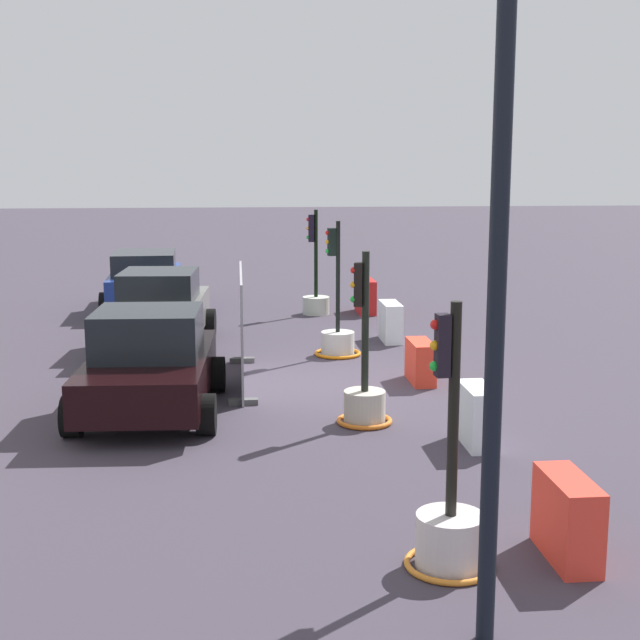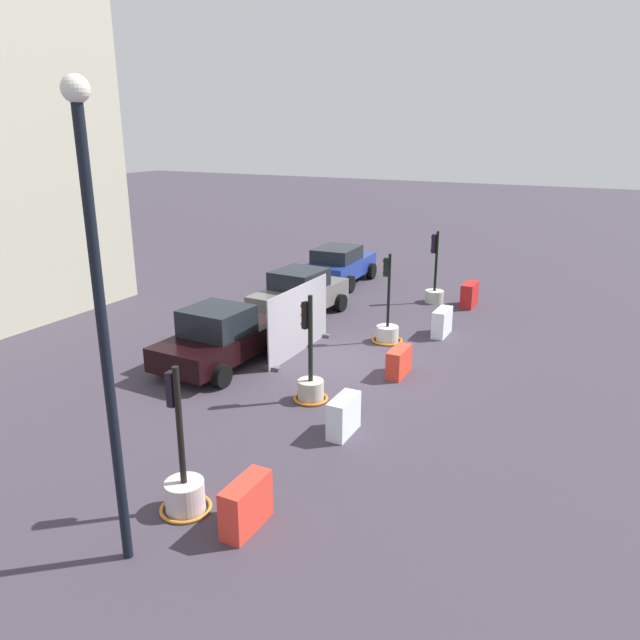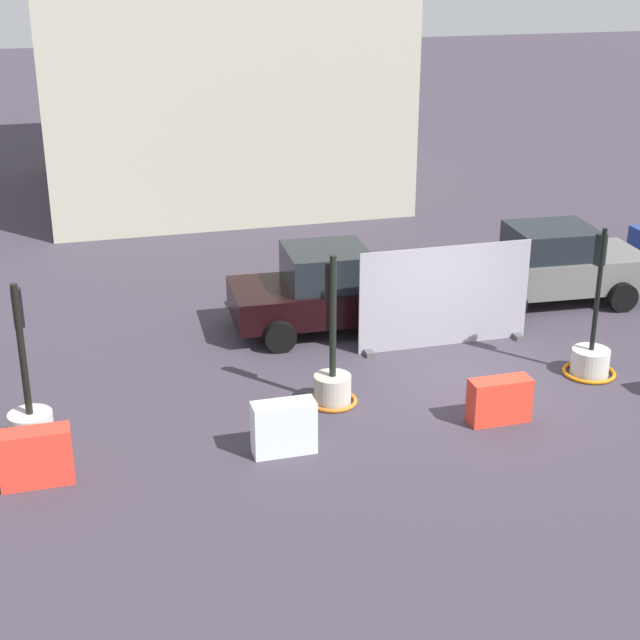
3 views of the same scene
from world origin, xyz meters
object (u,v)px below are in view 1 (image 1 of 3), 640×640
at_px(construction_barrier_4, 365,296).
at_px(construction_barrier_2, 421,362).
at_px(traffic_light_1, 364,396).
at_px(street_lamp_post, 502,145).
at_px(traffic_light_3, 316,296).
at_px(construction_barrier_0, 567,518).
at_px(traffic_light_0, 450,527).
at_px(car_black_sedan, 150,364).
at_px(construction_barrier_3, 390,322).
at_px(traffic_light_2, 337,337).
at_px(construction_barrier_1, 477,416).
at_px(car_grey_saloon, 160,310).
at_px(car_blue_estate, 145,280).

bearing_deg(construction_barrier_4, construction_barrier_2, 179.62).
distance_m(traffic_light_1, street_lamp_post, 7.44).
relative_size(traffic_light_3, construction_barrier_0, 2.59).
bearing_deg(construction_barrier_4, traffic_light_3, 92.69).
relative_size(traffic_light_0, car_black_sedan, 0.66).
bearing_deg(construction_barrier_3, construction_barrier_2, 178.69).
height_order(traffic_light_0, construction_barrier_0, traffic_light_0).
distance_m(construction_barrier_0, construction_barrier_2, 7.45).
relative_size(traffic_light_1, car_black_sedan, 0.65).
bearing_deg(traffic_light_1, traffic_light_0, -178.18).
xyz_separation_m(traffic_light_2, street_lamp_post, (-11.35, -0.02, 3.80)).
bearing_deg(traffic_light_0, traffic_light_1, 1.82).
height_order(traffic_light_0, car_black_sedan, traffic_light_0).
bearing_deg(construction_barrier_2, traffic_light_0, 170.65).
height_order(traffic_light_1, construction_barrier_2, traffic_light_1).
xyz_separation_m(traffic_light_0, construction_barrier_1, (3.82, -1.31, 0.00)).
xyz_separation_m(traffic_light_2, car_grey_saloon, (1.12, 3.76, 0.44)).
xyz_separation_m(traffic_light_3, car_black_sedan, (-9.08, 3.48, 0.33)).
xyz_separation_m(traffic_light_0, car_grey_saloon, (11.08, 3.80, 0.40)).
bearing_deg(construction_barrier_4, construction_barrier_3, -179.44).
relative_size(traffic_light_2, construction_barrier_4, 2.51).
bearing_deg(traffic_light_1, construction_barrier_4, -8.21).
xyz_separation_m(traffic_light_2, car_blue_estate, (6.09, 4.56, 0.45)).
relative_size(construction_barrier_1, car_blue_estate, 0.23).
bearing_deg(car_grey_saloon, construction_barrier_4, -51.80).
height_order(construction_barrier_0, construction_barrier_3, same).
height_order(construction_barrier_4, car_grey_saloon, car_grey_saloon).
bearing_deg(traffic_light_0, traffic_light_3, 0.20).
distance_m(construction_barrier_3, car_grey_saloon, 5.14).
height_order(traffic_light_3, construction_barrier_0, traffic_light_3).
height_order(construction_barrier_2, construction_barrier_3, construction_barrier_3).
bearing_deg(traffic_light_3, construction_barrier_2, -170.22).
relative_size(car_grey_saloon, street_lamp_post, 0.59).
distance_m(construction_barrier_0, construction_barrier_4, 15.00).
bearing_deg(construction_barrier_0, construction_barrier_3, -0.40).
bearing_deg(construction_barrier_0, construction_barrier_4, -0.16).
distance_m(traffic_light_1, traffic_light_2, 4.92).
xyz_separation_m(car_black_sedan, car_blue_estate, (10.11, 1.06, 0.02)).
distance_m(traffic_light_1, traffic_light_3, 9.98).
height_order(traffic_light_0, traffic_light_3, traffic_light_3).
distance_m(traffic_light_1, construction_barrier_4, 10.15).
distance_m(traffic_light_2, car_black_sedan, 5.34).
distance_m(traffic_light_0, traffic_light_1, 5.03).
height_order(construction_barrier_2, car_grey_saloon, car_grey_saloon).
relative_size(car_black_sedan, street_lamp_post, 0.58).
relative_size(traffic_light_0, traffic_light_1, 1.01).
bearing_deg(car_blue_estate, traffic_light_0, -164.03).
xyz_separation_m(construction_barrier_4, car_grey_saloon, (-4.00, 5.09, 0.38)).
distance_m(construction_barrier_4, car_black_sedan, 10.34).
bearing_deg(traffic_light_3, construction_barrier_4, -87.31).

